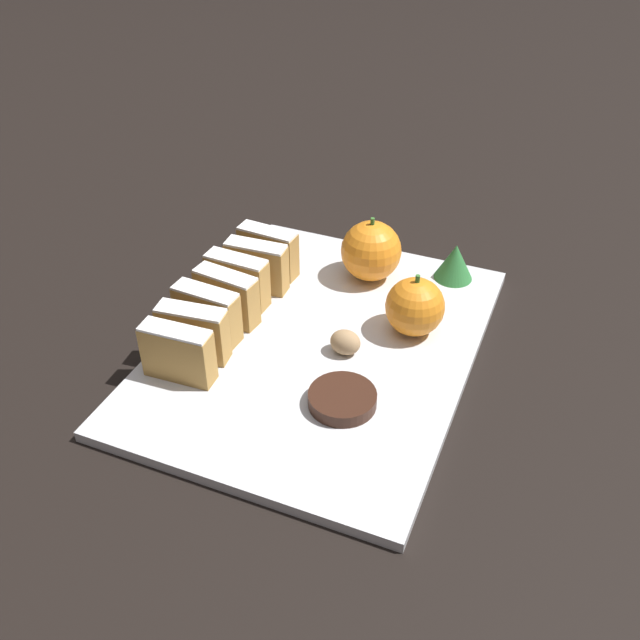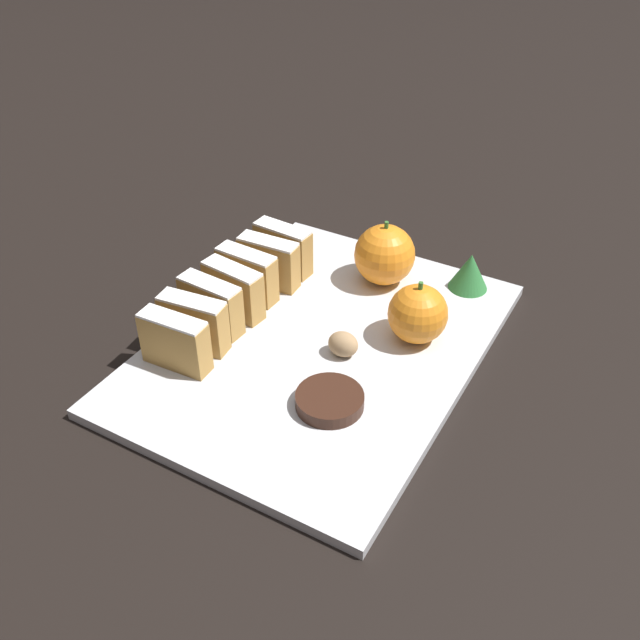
% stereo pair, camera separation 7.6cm
% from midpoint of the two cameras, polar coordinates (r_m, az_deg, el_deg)
% --- Properties ---
extents(ground_plane, '(6.00, 6.00, 0.00)m').
position_cam_midpoint_polar(ground_plane, '(0.79, -2.77, -2.54)').
color(ground_plane, black).
extents(serving_platter, '(0.33, 0.43, 0.01)m').
position_cam_midpoint_polar(serving_platter, '(0.79, -2.78, -2.20)').
color(serving_platter, silver).
rests_on(serving_platter, ground_plane).
extents(stollen_slice_front, '(0.08, 0.03, 0.06)m').
position_cam_midpoint_polar(stollen_slice_front, '(0.74, -14.23, -2.71)').
color(stollen_slice_front, '#B28442').
rests_on(stollen_slice_front, serving_platter).
extents(stollen_slice_second, '(0.08, 0.03, 0.06)m').
position_cam_midpoint_polar(stollen_slice_second, '(0.76, -12.96, -1.10)').
color(stollen_slice_second, '#B28442').
rests_on(stollen_slice_second, serving_platter).
extents(stollen_slice_third, '(0.08, 0.03, 0.06)m').
position_cam_midpoint_polar(stollen_slice_third, '(0.79, -11.78, 0.42)').
color(stollen_slice_third, '#B28442').
rests_on(stollen_slice_third, serving_platter).
extents(stollen_slice_fourth, '(0.08, 0.03, 0.06)m').
position_cam_midpoint_polar(stollen_slice_fourth, '(0.81, -10.19, 1.72)').
color(stollen_slice_fourth, '#B28442').
rests_on(stollen_slice_fourth, serving_platter).
extents(stollen_slice_fifth, '(0.08, 0.03, 0.06)m').
position_cam_midpoint_polar(stollen_slice_fifth, '(0.84, -9.24, 3.09)').
color(stollen_slice_fifth, '#B28442').
rests_on(stollen_slice_fifth, serving_platter).
extents(stollen_slice_sixth, '(0.08, 0.03, 0.06)m').
position_cam_midpoint_polar(stollen_slice_sixth, '(0.86, -7.64, 4.21)').
color(stollen_slice_sixth, '#B28442').
rests_on(stollen_slice_sixth, serving_platter).
extents(stollen_slice_back, '(0.08, 0.03, 0.06)m').
position_cam_midpoint_polar(stollen_slice_back, '(0.89, -6.65, 5.39)').
color(stollen_slice_back, '#B28442').
rests_on(stollen_slice_back, serving_platter).
extents(orange_near, '(0.07, 0.07, 0.08)m').
position_cam_midpoint_polar(orange_near, '(0.87, 1.59, 5.46)').
color(orange_near, orange).
rests_on(orange_near, serving_platter).
extents(orange_far, '(0.07, 0.07, 0.07)m').
position_cam_midpoint_polar(orange_far, '(0.78, 4.84, 0.97)').
color(orange_far, orange).
rests_on(orange_far, serving_platter).
extents(walnut, '(0.03, 0.03, 0.03)m').
position_cam_midpoint_polar(walnut, '(0.76, -0.83, -1.90)').
color(walnut, tan).
rests_on(walnut, serving_platter).
extents(chocolate_cookie, '(0.07, 0.07, 0.01)m').
position_cam_midpoint_polar(chocolate_cookie, '(0.70, -1.32, -6.47)').
color(chocolate_cookie, '#381E14').
rests_on(chocolate_cookie, serving_platter).
extents(evergreen_sprig, '(0.05, 0.05, 0.05)m').
position_cam_midpoint_polar(evergreen_sprig, '(0.88, 8.31, 4.56)').
color(evergreen_sprig, '#2D7538').
rests_on(evergreen_sprig, serving_platter).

